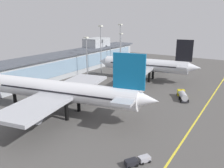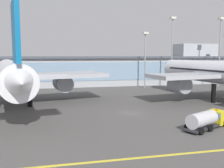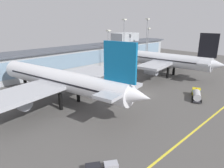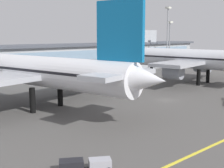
# 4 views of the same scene
# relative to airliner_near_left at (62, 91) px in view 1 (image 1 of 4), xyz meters

# --- Properties ---
(ground_plane) EXTENTS (209.14, 209.14, 0.00)m
(ground_plane) POSITION_rel_airliner_near_left_xyz_m (24.68, -14.15, -7.32)
(ground_plane) COLOR #514F4C
(taxiway_centreline_stripe) EXTENTS (167.31, 0.50, 0.01)m
(taxiway_centreline_stripe) POSITION_rel_airliner_near_left_xyz_m (24.68, -36.15, -7.31)
(taxiway_centreline_stripe) COLOR yellow
(taxiway_centreline_stripe) RESTS_ON ground
(terminal_building) EXTENTS (152.39, 14.00, 16.54)m
(terminal_building) POSITION_rel_airliner_near_left_xyz_m (26.65, 35.72, -1.23)
(terminal_building) COLOR #ADB2B7
(terminal_building) RESTS_ON ground
(airliner_near_left) EXTENTS (46.49, 58.44, 20.02)m
(airliner_near_left) POSITION_rel_airliner_near_left_xyz_m (0.00, 0.00, 0.00)
(airliner_near_left) COLOR black
(airliner_near_left) RESTS_ON ground
(airliner_near_right) EXTENTS (38.01, 49.35, 19.69)m
(airliner_near_right) POSITION_rel_airliner_near_left_xyz_m (51.11, -4.28, -0.11)
(airliner_near_right) COLOR black
(airliner_near_right) RESTS_ON ground
(fuel_tanker_truck) EXTENTS (9.17, 6.25, 2.90)m
(fuel_tanker_truck) POSITION_rel_airliner_near_left_xyz_m (33.52, -27.31, -5.81)
(fuel_tanker_truck) COLOR black
(fuel_tanker_truck) RESTS_ON ground
(baggage_tug_near) EXTENTS (5.53, 4.35, 1.40)m
(baggage_tug_near) POSITION_rel_airliner_near_left_xyz_m (-10.88, -30.95, -6.53)
(baggage_tug_near) COLOR black
(baggage_tug_near) RESTS_ON ground
(apron_light_mast_west) EXTENTS (1.80, 1.80, 19.97)m
(apron_light_mast_west) POSITION_rel_airliner_near_left_xyz_m (73.51, 22.47, 6.09)
(apron_light_mast_west) COLOR gray
(apron_light_mast_west) RESTS_ON ground
(apron_light_mast_centre) EXTENTS (1.80, 1.80, 25.05)m
(apron_light_mast_centre) POSITION_rel_airliner_near_left_xyz_m (50.79, 21.26, 8.93)
(apron_light_mast_centre) COLOR gray
(apron_light_mast_centre) RESTS_ON ground
(apron_light_mast_east) EXTENTS (1.80, 1.80, 25.38)m
(apron_light_mast_east) POSITION_rel_airliner_near_left_xyz_m (69.51, 20.55, 9.10)
(apron_light_mast_east) COLOR gray
(apron_light_mast_east) RESTS_ON ground
(apron_light_mast_far_east) EXTENTS (1.80, 1.80, 19.85)m
(apron_light_mast_far_east) POSITION_rel_airliner_near_left_xyz_m (41.50, 23.39, 6.02)
(apron_light_mast_far_east) COLOR gray
(apron_light_mast_far_east) RESTS_ON ground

